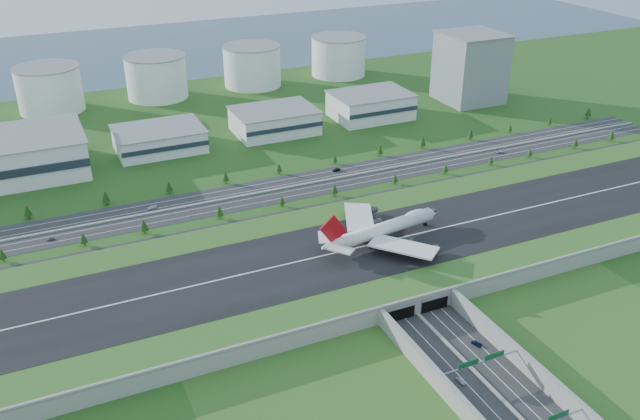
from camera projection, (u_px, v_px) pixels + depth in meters
name	position (u px, v px, depth m)	size (l,w,h in m)	color
ground	(364.00, 260.00, 337.33)	(1200.00, 1200.00, 0.00)	#204A17
airfield_deck	(364.00, 253.00, 335.39)	(520.00, 100.00, 9.20)	gray
underpass_road	(487.00, 377.00, 255.01)	(38.80, 120.40, 8.00)	#28282B
sign_gantry_near	(481.00, 363.00, 256.97)	(38.70, 0.70, 9.80)	gray
north_expressway	(292.00, 187.00, 414.47)	(560.00, 36.00, 0.12)	#28282B
tree_row	(280.00, 181.00, 411.00)	(506.24, 48.62, 8.33)	#3D2819
hangar_mid_a	(159.00, 139.00, 466.23)	(58.00, 42.00, 15.00)	white
hangar_mid_b	(274.00, 121.00, 497.00)	(58.00, 42.00, 17.00)	white
hangar_mid_c	(371.00, 106.00, 525.94)	(58.00, 42.00, 19.00)	white
office_tower	(470.00, 68.00, 556.74)	(46.00, 46.00, 55.00)	gray
fuel_tank_a	(50.00, 89.00, 537.14)	(50.00, 50.00, 35.00)	white
fuel_tank_b	(156.00, 77.00, 568.37)	(50.00, 50.00, 35.00)	white
fuel_tank_c	(252.00, 66.00, 599.59)	(50.00, 50.00, 35.00)	white
fuel_tank_d	(339.00, 56.00, 630.82)	(50.00, 50.00, 35.00)	white
bay_water	(157.00, 49.00, 727.23)	(1200.00, 260.00, 0.06)	#344D64
boeing_747	(383.00, 229.00, 336.37)	(73.96, 69.42, 22.97)	white
car_0	(461.00, 381.00, 256.97)	(1.81, 4.49, 1.53)	silver
car_2	(476.00, 343.00, 277.32)	(2.21, 4.79, 1.33)	#0E0D43
car_4	(51.00, 239.00, 355.11)	(1.69, 4.20, 1.43)	slate
car_5	(336.00, 170.00, 435.73)	(1.80, 5.16, 1.70)	black
car_6	(500.00, 152.00, 463.51)	(2.68, 5.80, 1.61)	silver
car_7	(152.00, 207.00, 387.61)	(2.33, 5.72, 1.66)	silver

